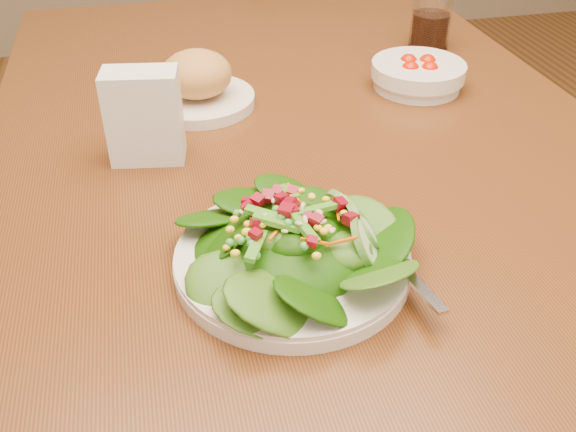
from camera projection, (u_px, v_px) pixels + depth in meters
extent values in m
cube|color=#5B3515|center=(307.00, 151.00, 0.92)|extent=(0.90, 1.40, 0.04)
cylinder|color=black|center=(86.00, 177.00, 1.58)|extent=(0.07, 0.07, 0.71)
cylinder|color=black|center=(386.00, 142.00, 1.72)|extent=(0.07, 0.07, 0.71)
cube|color=black|center=(278.00, 66.00, 2.06)|extent=(0.47, 0.47, 0.04)
cylinder|color=black|center=(296.00, 95.00, 2.36)|extent=(0.04, 0.04, 0.37)
cylinder|color=black|center=(215.00, 115.00, 2.23)|extent=(0.04, 0.04, 0.37)
cylinder|color=black|center=(346.00, 132.00, 2.13)|extent=(0.04, 0.04, 0.37)
cylinder|color=black|center=(258.00, 156.00, 2.00)|extent=(0.04, 0.04, 0.37)
cube|color=black|center=(309.00, 11.00, 1.80)|extent=(0.36, 0.13, 0.42)
cylinder|color=white|center=(292.00, 262.00, 0.67)|extent=(0.25, 0.25, 0.02)
ellipsoid|color=#0F3303|center=(292.00, 242.00, 0.66)|extent=(0.17, 0.17, 0.04)
cube|color=silver|center=(398.00, 256.00, 0.66)|extent=(0.05, 0.18, 0.01)
cylinder|color=white|center=(199.00, 100.00, 1.00)|extent=(0.17, 0.17, 0.02)
ellipsoid|color=#B07A3F|center=(197.00, 74.00, 0.97)|extent=(0.11, 0.11, 0.07)
cylinder|color=white|center=(418.00, 75.00, 1.04)|extent=(0.15, 0.15, 0.04)
sphere|color=red|center=(427.00, 64.00, 1.05)|extent=(0.03, 0.03, 0.03)
sphere|color=red|center=(408.00, 64.00, 1.05)|extent=(0.03, 0.03, 0.03)
sphere|color=red|center=(410.00, 71.00, 1.02)|extent=(0.03, 0.03, 0.03)
sphere|color=red|center=(429.00, 71.00, 1.02)|extent=(0.03, 0.03, 0.03)
cylinder|color=silver|center=(432.00, 13.00, 1.17)|extent=(0.07, 0.07, 0.13)
cylinder|color=black|center=(430.00, 30.00, 1.19)|extent=(0.07, 0.07, 0.06)
cube|color=white|center=(144.00, 116.00, 0.83)|extent=(0.10, 0.07, 0.12)
cube|color=white|center=(143.00, 110.00, 0.83)|extent=(0.09, 0.06, 0.11)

